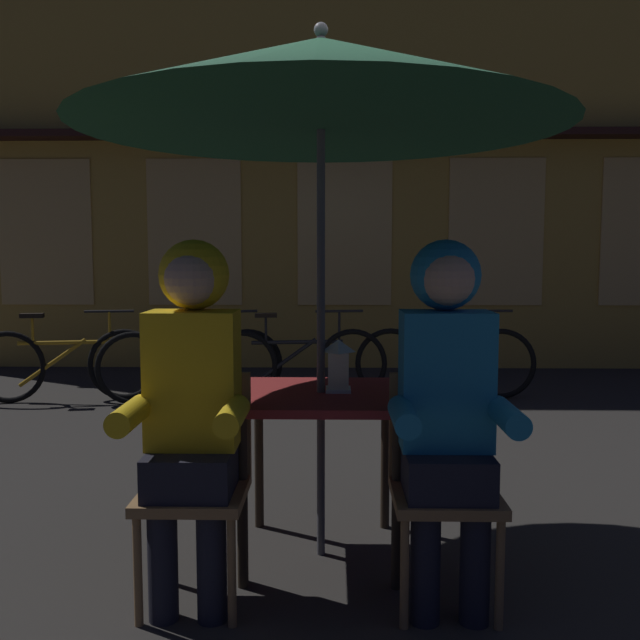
{
  "coord_description": "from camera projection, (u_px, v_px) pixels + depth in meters",
  "views": [
    {
      "loc": [
        0.05,
        -2.97,
        1.34
      ],
      "look_at": [
        0.0,
        -0.21,
        1.08
      ],
      "focal_mm": 38.51,
      "sensor_mm": 36.0,
      "label": 1
    }
  ],
  "objects": [
    {
      "name": "bicycle_fourth",
      "position": [
        445.0,
        362.0,
        6.38
      ],
      "size": [
        1.68,
        0.08,
        0.84
      ],
      "color": "black",
      "rests_on": "ground_plane"
    },
    {
      "name": "bicycle_nearest",
      "position": [
        66.0,
        364.0,
        6.25
      ],
      "size": [
        1.66,
        0.34,
        0.84
      ],
      "color": "black",
      "rests_on": "ground_plane"
    },
    {
      "name": "person_right_hooded",
      "position": [
        447.0,
        387.0,
        2.57
      ],
      "size": [
        0.45,
        0.56,
        1.4
      ],
      "color": "black",
      "rests_on": "ground_plane"
    },
    {
      "name": "bicycle_second",
      "position": [
        191.0,
        364.0,
        6.22
      ],
      "size": [
        1.65,
        0.43,
        0.84
      ],
      "color": "black",
      "rests_on": "ground_plane"
    },
    {
      "name": "patio_umbrella",
      "position": [
        321.0,
        84.0,
        2.89
      ],
      "size": [
        2.1,
        2.1,
        2.31
      ],
      "color": "#4C4C51",
      "rests_on": "ground_plane"
    },
    {
      "name": "ground_plane",
      "position": [
        321.0,
        554.0,
        3.08
      ],
      "size": [
        60.0,
        60.0,
        0.0
      ],
      "primitive_type": "plane",
      "color": "#2D2B28"
    },
    {
      "name": "chair_right",
      "position": [
        443.0,
        475.0,
        2.66
      ],
      "size": [
        0.4,
        0.4,
        0.87
      ],
      "color": "olive",
      "rests_on": "ground_plane"
    },
    {
      "name": "chair_left",
      "position": [
        197.0,
        473.0,
        2.68
      ],
      "size": [
        0.4,
        0.4,
        0.87
      ],
      "color": "olive",
      "rests_on": "ground_plane"
    },
    {
      "name": "shopfront_building",
      "position": [
        345.0,
        107.0,
        8.16
      ],
      "size": [
        10.0,
        0.93,
        6.2
      ],
      "color": "gold",
      "rests_on": "ground_plane"
    },
    {
      "name": "person_left_hooded",
      "position": [
        192.0,
        386.0,
        2.59
      ],
      "size": [
        0.45,
        0.56,
        1.4
      ],
      "color": "black",
      "rests_on": "ground_plane"
    },
    {
      "name": "bicycle_third",
      "position": [
        297.0,
        363.0,
        6.28
      ],
      "size": [
        1.67,
        0.28,
        0.84
      ],
      "color": "black",
      "rests_on": "ground_plane"
    },
    {
      "name": "cafe_table",
      "position": [
        321.0,
        415.0,
        3.02
      ],
      "size": [
        0.72,
        0.72,
        0.74
      ],
      "color": "maroon",
      "rests_on": "ground_plane"
    },
    {
      "name": "lantern",
      "position": [
        338.0,
        364.0,
        3.02
      ],
      "size": [
        0.11,
        0.11,
        0.23
      ],
      "color": "white",
      "rests_on": "cafe_table"
    }
  ]
}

